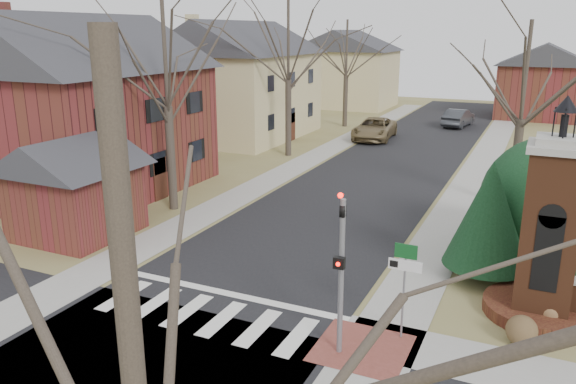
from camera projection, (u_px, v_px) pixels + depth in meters
The scene contains 26 objects.
ground at pixel (189, 328), 15.93m from camera, with size 120.00×120.00×0.00m, color olive.
main_street at pixel (390, 165), 35.13m from camera, with size 8.00×70.00×0.01m, color black.
crosswalk_zone at pixel (204, 315), 16.63m from camera, with size 8.00×2.20×0.02m, color silver.
stop_bar at pixel (230, 294), 17.94m from camera, with size 8.00×0.35×0.02m, color silver.
sidewalk_right_main at pixel (476, 174), 33.04m from camera, with size 2.00×60.00×0.02m, color gray.
sidewalk_left at pixel (313, 158), 37.22m from camera, with size 2.00×60.00×0.02m, color gray.
curb_apron at pixel (362, 348), 14.87m from camera, with size 2.40×2.40×0.02m, color brown.
traffic_signal_pole at pixel (341, 261), 13.99m from camera, with size 0.28×0.41×4.50m.
sign_post at pixel (404, 272), 14.88m from camera, with size 0.90×0.07×2.75m.
brick_gate_monument at pixel (547, 246), 16.07m from camera, with size 3.20×3.20×6.47m.
house_brick_left at pixel (83, 101), 28.59m from camera, with size 9.80×11.80×9.42m.
house_stucco_left at pixel (239, 78), 43.65m from camera, with size 9.80×12.80×9.28m.
garage_left at pixel (74, 182), 22.65m from camera, with size 4.80×4.80×4.29m.
house_distant_left at pixel (346, 67), 61.47m from camera, with size 10.80×8.80×8.53m.
house_distant_right at pixel (544, 79), 53.60m from camera, with size 8.80×8.80×7.30m.
evergreen_near at pixel (489, 214), 18.51m from camera, with size 2.80×2.80×4.10m.
evergreen_mass at pixel (550, 198), 19.94m from camera, with size 4.80×4.80×4.80m, color black.
bare_tree_0 at pixel (164, 41), 24.47m from camera, with size 8.05×8.05×11.15m.
bare_tree_1 at pixel (288, 32), 35.72m from camera, with size 8.40×8.40×11.64m.
bare_tree_2 at pixel (347, 44), 47.55m from camera, with size 7.35×7.35×10.19m.
bare_tree_3 at pixel (527, 64), 25.03m from camera, with size 7.00×7.00×9.70m.
bare_tree_4 at pixel (126, 294), 3.90m from camera, with size 6.65×6.65×9.21m.
pickup_truck at pixel (374, 129), 43.38m from camera, with size 2.69×5.84×1.62m, color olive.
distant_car at pixel (458, 118), 49.10m from camera, with size 1.64×4.69×1.55m, color #35383D.
dry_shrub_left at pixel (522, 330), 14.98m from camera, with size 0.83×0.83×0.83m, color brown.
dry_shrub_right at pixel (551, 310), 16.10m from camera, with size 0.80×0.80×0.80m, color brown.
Camera 1 is at (8.51, -11.76, 8.12)m, focal length 35.00 mm.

